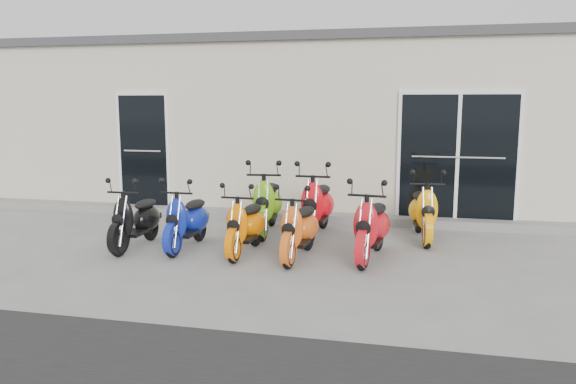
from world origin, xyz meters
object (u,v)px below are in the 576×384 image
scooter_front_black (135,212)px  scooter_back_red (317,197)px  scooter_back_green (267,195)px  scooter_front_orange_a (246,217)px  scooter_front_orange_b (299,220)px  scooter_front_blue (187,212)px  scooter_back_yellow (423,204)px  scooter_front_red (372,218)px

scooter_front_black → scooter_back_red: size_ratio=0.87×
scooter_back_green → scooter_back_red: size_ratio=1.00×
scooter_front_black → scooter_back_green: bearing=39.8°
scooter_front_orange_a → scooter_front_orange_b: (0.78, -0.08, 0.01)m
scooter_front_black → scooter_front_blue: 0.76m
scooter_front_black → scooter_front_orange_b: bearing=-0.8°
scooter_front_orange_a → scooter_back_yellow: scooter_back_yellow is taller
scooter_front_black → scooter_back_green: (1.63, 1.35, 0.08)m
scooter_front_red → scooter_front_orange_b: bearing=-162.3°
scooter_front_orange_a → scooter_back_red: (0.79, 1.32, 0.09)m
scooter_front_black → scooter_back_yellow: scooter_back_yellow is taller
scooter_front_blue → scooter_back_green: (0.88, 1.23, 0.08)m
scooter_front_black → scooter_front_orange_b: size_ratio=1.01×
scooter_front_orange_b → scooter_back_red: bearing=94.2°
scooter_front_black → scooter_front_orange_a: scooter_front_black is taller
scooter_front_black → scooter_front_red: 3.42m
scooter_front_black → scooter_front_red: size_ratio=0.93×
scooter_front_blue → scooter_front_red: (2.66, 0.01, 0.04)m
scooter_back_red → scooter_back_yellow: scooter_back_red is taller
scooter_front_blue → scooter_back_red: scooter_back_red is taller
scooter_front_blue → scooter_back_yellow: size_ratio=0.94×
scooter_back_red → scooter_front_black: bearing=-149.8°
scooter_back_yellow → scooter_front_orange_b: bearing=-145.0°
scooter_front_red → scooter_back_red: 1.55m
scooter_front_orange_a → scooter_front_red: size_ratio=0.91×
scooter_front_black → scooter_front_blue: bearing=9.2°
scooter_front_orange_b → scooter_back_red: 1.40m
scooter_front_blue → scooter_front_orange_a: (0.92, -0.09, -0.01)m
scooter_back_green → scooter_back_red: 0.83m
scooter_back_green → scooter_back_yellow: (2.47, 0.06, -0.05)m
scooter_front_orange_a → scooter_front_blue: bearing=176.3°
scooter_front_blue → scooter_front_orange_b: size_ratio=1.01×
scooter_front_orange_b → scooter_back_green: size_ratio=0.86×
scooter_front_orange_a → scooter_back_red: size_ratio=0.85×
scooter_front_blue → scooter_back_red: bearing=36.2°
scooter_front_orange_b → scooter_front_orange_a: bearing=178.8°
scooter_front_black → scooter_front_blue: (0.75, 0.12, 0.00)m
scooter_front_orange_b → scooter_back_green: bearing=124.9°
scooter_front_black → scooter_front_red: bearing=2.5°
scooter_front_blue → scooter_front_orange_b: scooter_front_blue is taller
scooter_front_blue → scooter_front_orange_a: 0.92m
scooter_front_black → scooter_back_yellow: 4.34m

